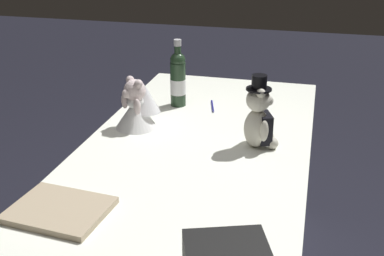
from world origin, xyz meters
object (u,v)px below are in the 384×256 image
(champagne_bottle, at_px, (178,78))
(teddy_bear_groom, at_px, (259,119))
(signing_pen, at_px, (213,106))
(guestbook, at_px, (60,210))
(teddy_bear_bride, at_px, (138,105))

(champagne_bottle, bearing_deg, teddy_bear_groom, 49.78)
(signing_pen, relative_size, guestbook, 0.52)
(champagne_bottle, distance_m, signing_pen, 0.21)
(signing_pen, bearing_deg, champagne_bottle, -86.46)
(champagne_bottle, relative_size, guestbook, 1.10)
(guestbook, bearing_deg, teddy_bear_bride, -175.18)
(teddy_bear_bride, xyz_separation_m, guestbook, (0.70, -0.00, -0.08))
(teddy_bear_groom, relative_size, champagne_bottle, 0.92)
(teddy_bear_groom, relative_size, signing_pen, 1.96)
(champagne_bottle, distance_m, guestbook, 1.01)
(signing_pen, bearing_deg, teddy_bear_bride, -40.86)
(teddy_bear_bride, height_order, signing_pen, teddy_bear_bride)
(champagne_bottle, bearing_deg, guestbook, -5.47)
(teddy_bear_bride, distance_m, guestbook, 0.71)
(teddy_bear_bride, height_order, guestbook, teddy_bear_bride)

